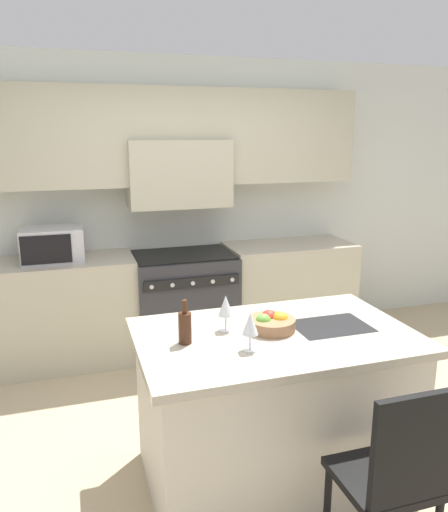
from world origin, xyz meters
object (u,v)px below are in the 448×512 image
object	(u,v)px
range_stove	(184,302)
wine_bottle	(185,327)
island_chair	(395,474)
wine_glass_far	(226,307)
microwave	(53,244)
fruit_bowl	(271,323)
wine_glass_near	(250,324)

from	to	relation	value
range_stove	wine_bottle	bearing A→B (deg)	-102.55
island_chair	wine_glass_far	bearing A→B (deg)	116.86
island_chair	wine_bottle	size ratio (longest dim) A/B	4.16
microwave	island_chair	size ratio (longest dim) A/B	0.51
wine_bottle	wine_glass_far	bearing A→B (deg)	21.33
wine_glass_far	fruit_bowl	distance (m)	0.28
microwave	fruit_bowl	xyz separation A→B (m)	(1.21, -1.93, -0.13)
microwave	wine_glass_near	distance (m)	2.37
microwave	wine_glass_near	bearing A→B (deg)	-65.13
microwave	wine_glass_near	xyz separation A→B (m)	(1.00, -2.15, -0.02)
island_chair	wine_glass_far	xyz separation A→B (m)	(-0.48, 0.95, 0.50)
wine_glass_far	fruit_bowl	bearing A→B (deg)	-14.95
island_chair	wine_bottle	world-z (taller)	wine_bottle
microwave	fruit_bowl	world-z (taller)	microwave
range_stove	fruit_bowl	world-z (taller)	fruit_bowl
fruit_bowl	island_chair	bearing A→B (deg)	-75.49
microwave	wine_glass_far	xyz separation A→B (m)	(0.96, -1.86, -0.02)
island_chair	wine_bottle	distance (m)	1.21
wine_bottle	wine_glass_far	xyz separation A→B (m)	(0.26, 0.10, 0.05)
island_chair	fruit_bowl	distance (m)	0.99
fruit_bowl	wine_glass_far	bearing A→B (deg)	165.05
island_chair	fruit_bowl	size ratio (longest dim) A/B	3.72
range_stove	island_chair	distance (m)	2.81
fruit_bowl	range_stove	bearing A→B (deg)	92.38
island_chair	range_stove	bearing A→B (deg)	96.29
wine_glass_far	fruit_bowl	world-z (taller)	wine_glass_far
island_chair	fruit_bowl	xyz separation A→B (m)	(-0.23, 0.88, 0.40)
wine_bottle	wine_glass_near	xyz separation A→B (m)	(0.30, -0.19, 0.05)
microwave	wine_glass_far	world-z (taller)	microwave
range_stove	island_chair	bearing A→B (deg)	-83.71
wine_bottle	fruit_bowl	bearing A→B (deg)	3.79
wine_glass_far	range_stove	bearing A→B (deg)	84.63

